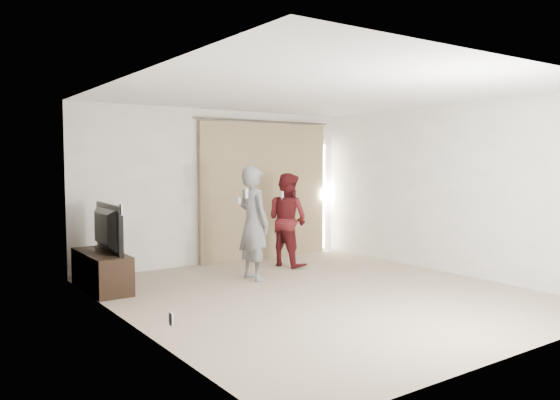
% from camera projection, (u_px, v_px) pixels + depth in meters
% --- Properties ---
extents(floor, '(5.50, 5.50, 0.00)m').
position_uv_depth(floor, '(321.00, 294.00, 7.11)').
color(floor, tan).
rests_on(floor, ground).
extents(wall_back, '(5.00, 0.04, 2.60)m').
position_uv_depth(wall_back, '(219.00, 187.00, 9.27)').
color(wall_back, white).
rests_on(wall_back, ground).
extents(wall_left, '(0.04, 5.50, 2.60)m').
position_uv_depth(wall_left, '(133.00, 203.00, 5.59)').
color(wall_left, white).
rests_on(wall_left, ground).
extents(ceiling, '(5.00, 5.50, 0.01)m').
position_uv_depth(ceiling, '(322.00, 93.00, 6.93)').
color(ceiling, silver).
rests_on(ceiling, wall_back).
extents(curtain, '(2.80, 0.11, 2.46)m').
position_uv_depth(curtain, '(266.00, 191.00, 9.74)').
color(curtain, tan).
rests_on(curtain, ground).
extents(tv_console, '(0.45, 1.31, 0.51)m').
position_uv_depth(tv_console, '(101.00, 271.00, 7.34)').
color(tv_console, black).
rests_on(tv_console, ground).
extents(tv, '(0.20, 1.14, 0.65)m').
position_uv_depth(tv, '(100.00, 228.00, 7.30)').
color(tv, black).
rests_on(tv, tv_console).
extents(scratching_post, '(0.39, 0.39, 0.52)m').
position_uv_depth(scratching_post, '(102.00, 267.00, 7.85)').
color(scratching_post, tan).
rests_on(scratching_post, ground).
extents(person_man, '(0.43, 0.63, 1.66)m').
position_uv_depth(person_man, '(253.00, 223.00, 7.95)').
color(person_man, slate).
rests_on(person_man, ground).
extents(person_woman, '(0.74, 0.86, 1.54)m').
position_uv_depth(person_woman, '(287.00, 220.00, 8.99)').
color(person_woman, '#4F1215').
rests_on(person_woman, ground).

